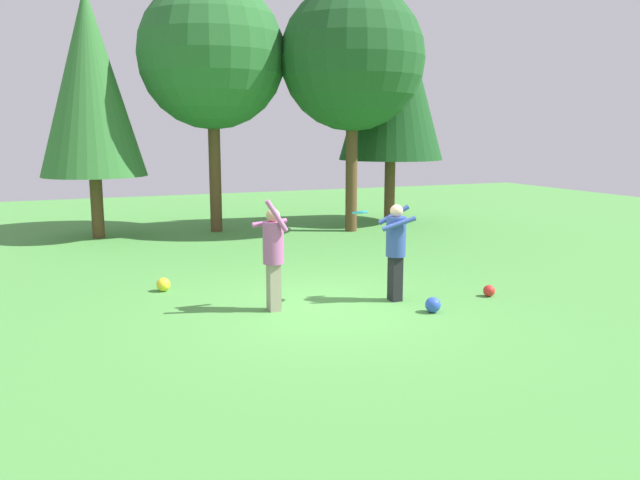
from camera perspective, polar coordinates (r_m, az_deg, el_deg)
ground_plane at (r=10.47m, az=0.44°, el=-6.22°), size 40.00×40.00×0.00m
person_thrower at (r=10.18m, az=-4.23°, el=-0.93°), size 0.59×0.50×1.85m
person_catcher at (r=10.84m, az=6.85°, el=-0.36°), size 0.67×0.62×1.67m
frisbee at (r=10.63m, az=3.63°, el=2.48°), size 0.29×0.29×0.08m
ball_red at (r=11.61m, az=15.00°, el=-4.44°), size 0.21×0.21×0.21m
ball_yellow at (r=11.91m, az=-13.94°, el=-3.92°), size 0.25×0.25×0.25m
ball_blue at (r=10.40m, az=10.15°, el=-5.78°), size 0.25×0.25×0.25m
tree_center at (r=18.68m, az=-9.73°, el=16.07°), size 4.14×4.14×7.07m
tree_right at (r=18.48m, az=2.94°, el=16.02°), size 4.07×4.07×6.96m
tree_far_right at (r=20.50m, az=6.50°, el=15.32°), size 3.27×3.27×7.82m
tree_left at (r=18.24m, az=-20.05°, el=13.12°), size 2.77×2.77×6.62m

